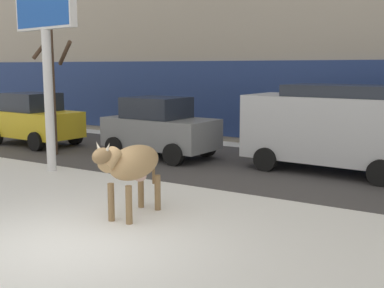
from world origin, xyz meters
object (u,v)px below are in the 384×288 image
at_px(billboard, 44,7).
at_px(car_grey_hatchback, 160,127).
at_px(cow_tan, 132,164).
at_px(bare_tree_left_lot, 51,73).
at_px(car_yellow_hatchback, 34,119).
at_px(car_silver_van, 334,126).

height_order(billboard, car_grey_hatchback, billboard).
bearing_deg(cow_tan, billboard, 155.36).
xyz_separation_m(billboard, bare_tree_left_lot, (-1.82, 1.76, -1.71)).
bearing_deg(bare_tree_left_lot, billboard, -43.99).
relative_size(car_yellow_hatchback, car_grey_hatchback, 1.00).
bearing_deg(billboard, car_silver_van, 30.91).
height_order(car_grey_hatchback, car_silver_van, car_silver_van).
xyz_separation_m(billboard, car_silver_van, (6.50, 3.89, -3.07)).
bearing_deg(car_yellow_hatchback, car_grey_hatchback, 4.12).
xyz_separation_m(cow_tan, car_grey_hatchback, (-3.15, 5.25, -0.07)).
distance_m(cow_tan, car_silver_van, 6.28).
height_order(cow_tan, billboard, billboard).
relative_size(cow_tan, car_grey_hatchback, 0.54).
height_order(cow_tan, car_grey_hatchback, car_grey_hatchback).
bearing_deg(billboard, bare_tree_left_lot, 136.01).
bearing_deg(cow_tan, car_yellow_hatchback, 149.97).
bearing_deg(bare_tree_left_lot, car_silver_van, 14.37).
xyz_separation_m(car_grey_hatchback, car_silver_van, (5.20, 0.68, 0.32)).
distance_m(car_yellow_hatchback, bare_tree_left_lot, 2.94).
height_order(billboard, car_yellow_hatchback, billboard).
bearing_deg(cow_tan, bare_tree_left_lot, 148.79).
distance_m(car_grey_hatchback, car_silver_van, 5.26).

